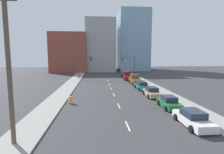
% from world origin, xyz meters
% --- Properties ---
extents(sidewalk_left, '(3.12, 95.25, 0.14)m').
position_xyz_m(sidewalk_left, '(-8.72, 47.63, 0.07)').
color(sidewalk_left, gray).
rests_on(sidewalk_left, ground).
extents(sidewalk_right, '(3.12, 95.25, 0.14)m').
position_xyz_m(sidewalk_right, '(8.72, 47.63, 0.07)').
color(sidewalk_right, gray).
rests_on(sidewalk_right, ground).
extents(lane_stripe_at_9m, '(0.16, 2.40, 0.01)m').
position_xyz_m(lane_stripe_at_9m, '(0.00, 8.52, 0.00)').
color(lane_stripe_at_9m, beige).
rests_on(lane_stripe_at_9m, ground).
extents(lane_stripe_at_15m, '(0.16, 2.40, 0.01)m').
position_xyz_m(lane_stripe_at_15m, '(0.00, 15.08, 0.00)').
color(lane_stripe_at_15m, beige).
rests_on(lane_stripe_at_15m, ground).
extents(lane_stripe_at_22m, '(0.16, 2.40, 0.01)m').
position_xyz_m(lane_stripe_at_22m, '(0.00, 21.69, 0.00)').
color(lane_stripe_at_22m, beige).
rests_on(lane_stripe_at_22m, ground).
extents(lane_stripe_at_27m, '(0.16, 2.40, 0.01)m').
position_xyz_m(lane_stripe_at_27m, '(0.00, 27.33, 0.00)').
color(lane_stripe_at_27m, beige).
rests_on(lane_stripe_at_27m, ground).
extents(lane_stripe_at_33m, '(0.16, 2.40, 0.01)m').
position_xyz_m(lane_stripe_at_33m, '(0.00, 32.71, 0.00)').
color(lane_stripe_at_33m, beige).
rests_on(lane_stripe_at_33m, ground).
extents(lane_stripe_at_39m, '(0.16, 2.40, 0.01)m').
position_xyz_m(lane_stripe_at_39m, '(0.00, 38.71, 0.00)').
color(lane_stripe_at_39m, beige).
rests_on(lane_stripe_at_39m, ground).
extents(building_brick_left, '(14.00, 16.00, 15.46)m').
position_xyz_m(building_brick_left, '(-13.81, 67.69, 7.73)').
color(building_brick_left, brown).
rests_on(building_brick_left, ground).
extents(building_office_center, '(12.00, 20.00, 21.38)m').
position_xyz_m(building_office_center, '(-1.18, 71.69, 10.69)').
color(building_office_center, '#99999E').
rests_on(building_office_center, ground).
extents(building_glass_right, '(13.00, 20.00, 26.39)m').
position_xyz_m(building_glass_right, '(13.57, 75.69, 13.20)').
color(building_glass_right, '#7A9EB7').
rests_on(building_glass_right, ground).
extents(traffic_signal_left, '(3.76, 0.35, 6.52)m').
position_xyz_m(traffic_signal_left, '(-6.86, 42.35, 4.17)').
color(traffic_signal_left, '#38383D').
rests_on(traffic_signal_left, ground).
extents(traffic_signal_right, '(3.76, 0.35, 6.52)m').
position_xyz_m(traffic_signal_right, '(6.92, 42.35, 4.17)').
color(traffic_signal_right, '#38383D').
rests_on(traffic_signal_right, ground).
extents(utility_pole_left_near, '(1.60, 0.32, 10.90)m').
position_xyz_m(utility_pole_left_near, '(-8.80, 5.74, 5.58)').
color(utility_pole_left_near, brown).
rests_on(utility_pole_left_near, ground).
extents(traffic_barrel, '(0.56, 0.56, 0.95)m').
position_xyz_m(traffic_barrel, '(-6.37, 16.66, 0.47)').
color(traffic_barrel, orange).
rests_on(traffic_barrel, ground).
extents(sedan_white, '(2.14, 4.75, 1.44)m').
position_xyz_m(sedan_white, '(6.04, 8.09, 0.66)').
color(sedan_white, silver).
rests_on(sedan_white, ground).
extents(sedan_green, '(2.04, 4.24, 1.48)m').
position_xyz_m(sedan_green, '(6.14, 13.73, 0.67)').
color(sedan_green, '#1E6033').
rests_on(sedan_green, ground).
extents(sedan_tan, '(2.14, 4.63, 1.52)m').
position_xyz_m(sedan_tan, '(5.90, 19.86, 0.70)').
color(sedan_tan, tan).
rests_on(sedan_tan, ground).
extents(sedan_teal, '(2.25, 4.62, 1.47)m').
position_xyz_m(sedan_teal, '(5.85, 25.96, 0.67)').
color(sedan_teal, '#196B75').
rests_on(sedan_teal, ground).
extents(pickup_truck_brown, '(2.51, 6.08, 2.13)m').
position_xyz_m(pickup_truck_brown, '(6.13, 32.86, 0.87)').
color(pickup_truck_brown, brown).
rests_on(pickup_truck_brown, ground).
extents(pickup_truck_maroon, '(2.36, 5.80, 2.11)m').
position_xyz_m(pickup_truck_maroon, '(5.56, 40.20, 0.85)').
color(pickup_truck_maroon, maroon).
rests_on(pickup_truck_maroon, ground).
extents(sedan_red, '(2.21, 4.35, 1.48)m').
position_xyz_m(sedan_red, '(5.80, 45.87, 0.68)').
color(sedan_red, red).
rests_on(sedan_red, ground).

